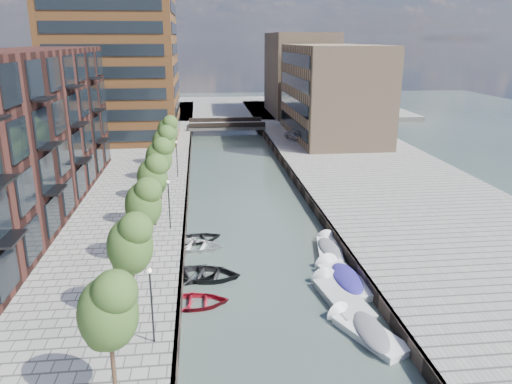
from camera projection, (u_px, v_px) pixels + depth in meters
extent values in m
plane|color=#38473F|center=(242.00, 184.00, 57.06)|extent=(300.00, 300.00, 0.00)
cube|color=gray|center=(377.00, 175.00, 58.62)|extent=(20.00, 140.00, 1.00)
cube|color=#332823|center=(188.00, 181.00, 56.27)|extent=(0.25, 140.00, 1.00)
cube|color=#332823|center=(294.00, 178.00, 57.56)|extent=(0.25, 140.00, 1.00)
cube|color=gray|center=(220.00, 109.00, 113.89)|extent=(80.00, 40.00, 1.00)
cube|color=black|center=(20.00, 134.00, 43.08)|extent=(8.00, 38.00, 14.00)
cube|color=brown|center=(113.00, 38.00, 74.28)|extent=(18.00, 18.00, 30.00)
cube|color=#917559|center=(332.00, 92.00, 77.30)|extent=(12.00, 25.00, 14.00)
cube|color=#917559|center=(300.00, 74.00, 101.69)|extent=(12.00, 20.00, 16.00)
cube|color=gray|center=(226.00, 126.00, 87.07)|extent=(13.00, 6.00, 0.60)
cube|color=#332823|center=(227.00, 125.00, 84.23)|extent=(13.00, 0.40, 0.80)
cube|color=#332823|center=(225.00, 120.00, 89.55)|extent=(13.00, 0.40, 0.80)
cylinder|color=#382619|center=(113.00, 365.00, 21.21)|extent=(0.20, 0.20, 3.20)
ellipsoid|color=#2E4F1D|center=(108.00, 308.00, 20.40)|extent=(2.50, 2.50, 3.25)
cylinder|color=#382619|center=(133.00, 287.00, 27.85)|extent=(0.20, 0.20, 3.20)
ellipsoid|color=#2E4F1D|center=(130.00, 242.00, 27.05)|extent=(2.50, 2.50, 3.25)
cylinder|color=#382619|center=(146.00, 239.00, 34.50)|extent=(0.20, 0.20, 3.20)
ellipsoid|color=#2E4F1D|center=(143.00, 202.00, 33.70)|extent=(2.50, 2.50, 3.25)
cylinder|color=#382619|center=(154.00, 207.00, 41.15)|extent=(0.20, 0.20, 3.20)
ellipsoid|color=#2E4F1D|center=(152.00, 175.00, 40.34)|extent=(2.50, 2.50, 3.25)
cylinder|color=#382619|center=(160.00, 183.00, 47.80)|extent=(0.20, 0.20, 3.20)
ellipsoid|color=#2E4F1D|center=(159.00, 156.00, 46.99)|extent=(2.50, 2.50, 3.25)
cylinder|color=#382619|center=(165.00, 166.00, 54.44)|extent=(0.20, 0.20, 3.20)
ellipsoid|color=#2E4F1D|center=(163.00, 141.00, 53.64)|extent=(2.50, 2.50, 3.25)
cylinder|color=#382619|center=(168.00, 152.00, 61.09)|extent=(0.20, 0.20, 3.20)
ellipsoid|color=#2E4F1D|center=(167.00, 130.00, 60.29)|extent=(2.50, 2.50, 3.25)
cylinder|color=black|center=(152.00, 307.00, 25.02)|extent=(0.10, 0.10, 4.00)
sphere|color=#FFF2CC|center=(149.00, 271.00, 24.43)|extent=(0.24, 0.24, 0.24)
cylinder|color=black|center=(169.00, 206.00, 40.22)|extent=(0.10, 0.10, 4.00)
sphere|color=#FFF2CC|center=(168.00, 182.00, 39.63)|extent=(0.24, 0.24, 0.24)
cylinder|color=black|center=(177.00, 160.00, 55.41)|extent=(0.10, 0.10, 4.00)
sphere|color=#FFF2CC|center=(176.00, 142.00, 54.82)|extent=(0.24, 0.24, 0.24)
imported|color=black|center=(192.00, 278.00, 34.54)|extent=(5.66, 4.80, 1.00)
imported|color=black|center=(205.00, 278.00, 34.52)|extent=(5.76, 4.65, 1.06)
imported|color=maroon|center=(194.00, 305.00, 31.03)|extent=(4.45, 3.21, 0.91)
imported|color=white|center=(193.00, 249.00, 39.30)|extent=(5.64, 4.58, 1.03)
imported|color=black|center=(196.00, 242.00, 40.79)|extent=(5.01, 4.20, 0.89)
cube|color=white|center=(370.00, 338.00, 27.59)|extent=(3.49, 4.89, 0.65)
cube|color=white|center=(371.00, 332.00, 27.48)|extent=(3.60, 5.02, 0.10)
cone|color=white|center=(343.00, 318.00, 29.45)|extent=(1.92, 1.54, 1.70)
ellipsoid|color=slate|center=(371.00, 331.00, 27.47)|extent=(3.23, 4.49, 0.56)
cube|color=beige|center=(343.00, 302.00, 31.26)|extent=(2.70, 5.41, 0.73)
cube|color=beige|center=(343.00, 297.00, 31.14)|extent=(2.81, 5.53, 0.11)
cone|color=beige|center=(327.00, 283.00, 33.62)|extent=(2.05, 1.30, 1.91)
cube|color=white|center=(347.00, 284.00, 33.58)|extent=(2.94, 5.39, 0.72)
cube|color=white|center=(347.00, 279.00, 33.47)|extent=(3.05, 5.51, 0.11)
cone|color=white|center=(329.00, 268.00, 35.87)|extent=(2.06, 1.38, 1.88)
ellipsoid|color=navy|center=(347.00, 278.00, 33.45)|extent=(2.74, 4.93, 0.62)
cube|color=white|center=(329.00, 253.00, 38.51)|extent=(2.39, 4.72, 0.64)
cube|color=white|center=(330.00, 249.00, 38.41)|extent=(2.48, 4.83, 0.10)
cone|color=white|center=(327.00, 241.00, 40.64)|extent=(1.79, 1.14, 1.66)
ellipsoid|color=slate|center=(330.00, 248.00, 38.40)|extent=(2.22, 4.31, 0.55)
imported|color=#A0A1A4|center=(294.00, 135.00, 76.76)|extent=(2.89, 4.42, 1.40)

